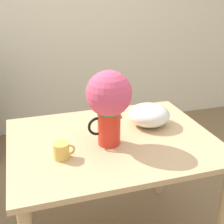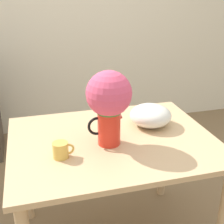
# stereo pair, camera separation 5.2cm
# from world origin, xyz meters

# --- Properties ---
(wall_back) EXTENTS (8.00, 0.05, 2.60)m
(wall_back) POSITION_xyz_m (0.00, 1.88, 1.30)
(wall_back) COLOR #EDE5CC
(wall_back) RESTS_ON ground_plane
(table) EXTENTS (1.15, 0.90, 0.77)m
(table) POSITION_xyz_m (-0.02, 0.01, 0.66)
(table) COLOR tan
(table) RESTS_ON ground_plane
(flower_vase) EXTENTS (0.24, 0.24, 0.41)m
(flower_vase) POSITION_xyz_m (-0.05, -0.04, 1.02)
(flower_vase) COLOR red
(flower_vase) RESTS_ON table
(coffee_mug) EXTENTS (0.11, 0.08, 0.08)m
(coffee_mug) POSITION_xyz_m (-0.32, -0.12, 0.81)
(coffee_mug) COLOR gold
(coffee_mug) RESTS_ON table
(white_bowl) EXTENTS (0.26, 0.26, 0.13)m
(white_bowl) POSITION_xyz_m (0.25, 0.12, 0.84)
(white_bowl) COLOR silver
(white_bowl) RESTS_ON table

